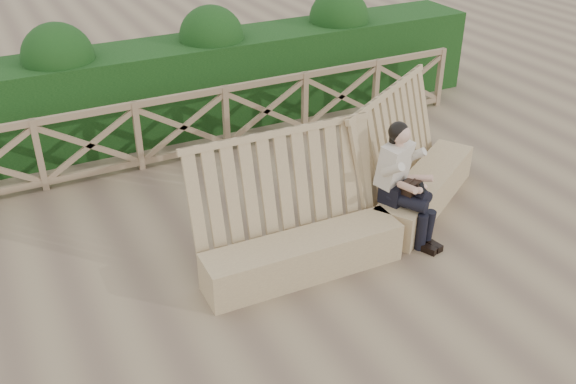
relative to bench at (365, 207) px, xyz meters
name	(u,v)px	position (x,y,z in m)	size (l,w,h in m)	color
ground	(285,278)	(-1.33, -0.37, -0.41)	(60.00, 60.00, 0.00)	brown
bench	(365,207)	(0.00, 0.00, 0.00)	(4.60, 1.94, 1.62)	#947655
woman	(403,178)	(0.39, -0.20, 0.41)	(0.61, 0.99, 1.55)	black
guardrail	(183,127)	(-1.33, 3.13, 0.14)	(10.10, 0.09, 1.10)	#80634A
hedge	(159,91)	(-1.33, 4.33, 0.34)	(12.00, 1.20, 1.50)	black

